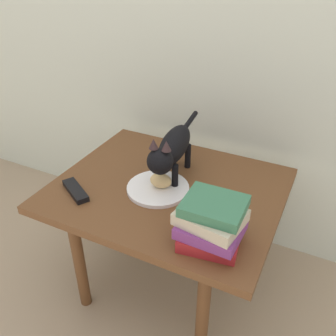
% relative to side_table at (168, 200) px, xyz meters
% --- Properties ---
extents(ground_plane, '(6.00, 6.00, 0.00)m').
position_rel_side_table_xyz_m(ground_plane, '(0.00, 0.00, -0.44)').
color(ground_plane, gray).
extents(side_table, '(0.81, 0.67, 0.50)m').
position_rel_side_table_xyz_m(side_table, '(0.00, 0.00, 0.00)').
color(side_table, brown).
rests_on(side_table, ground).
extents(plate, '(0.23, 0.23, 0.01)m').
position_rel_side_table_xyz_m(plate, '(-0.02, -0.04, 0.07)').
color(plate, white).
rests_on(plate, side_table).
extents(bread_roll, '(0.08, 0.06, 0.05)m').
position_rel_side_table_xyz_m(bread_roll, '(-0.01, -0.03, 0.10)').
color(bread_roll, '#E0BC7A').
rests_on(bread_roll, plate).
extents(cat, '(0.12, 0.48, 0.23)m').
position_rel_side_table_xyz_m(cat, '(-0.01, 0.05, 0.19)').
color(cat, black).
rests_on(cat, side_table).
extents(book_stack, '(0.20, 0.17, 0.15)m').
position_rel_side_table_xyz_m(book_stack, '(0.24, -0.21, 0.13)').
color(book_stack, maroon).
rests_on(book_stack, side_table).
extents(tv_remote, '(0.15, 0.11, 0.02)m').
position_rel_side_table_xyz_m(tv_remote, '(-0.28, -0.18, 0.07)').
color(tv_remote, black).
rests_on(tv_remote, side_table).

